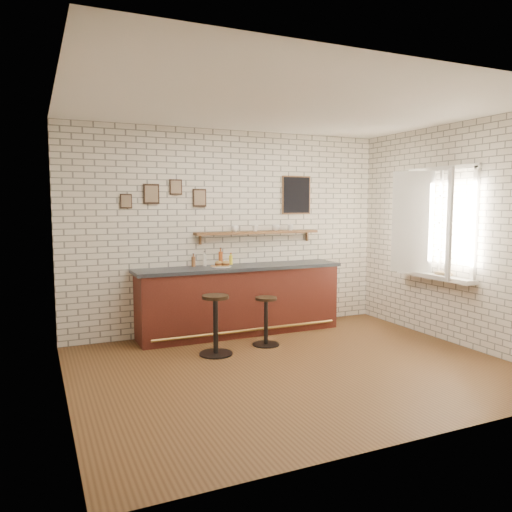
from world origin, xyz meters
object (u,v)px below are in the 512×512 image
object	(u,v)px
bar_stool_left	(216,323)
book_upper	(439,273)
shelf_cup_c	(276,228)
sandwich_plate	(222,267)
bitters_bottle_brown	(193,261)
bar_counter	(240,300)
condiment_bottle_yellow	(231,260)
shelf_cup_b	(255,228)
shelf_cup_a	(235,229)
shelf_cup_d	(290,227)
ciabatta_sandwich	(222,264)
bar_stool_right	(266,319)
bitters_bottle_white	(205,260)
bitters_bottle_amber	(221,258)
book_lower	(441,275)

from	to	relation	value
bar_stool_left	book_upper	bearing A→B (deg)	-12.37
shelf_cup_c	book_upper	xyz separation A→B (m)	(1.67, -1.71, -0.59)
sandwich_plate	bitters_bottle_brown	size ratio (longest dim) A/B	1.47
bar_counter	condiment_bottle_yellow	distance (m)	0.61
bitters_bottle_brown	shelf_cup_b	bearing A→B (deg)	0.16
shelf_cup_a	shelf_cup_d	distance (m)	0.94
bar_counter	ciabatta_sandwich	world-z (taller)	ciabatta_sandwich
shelf_cup_d	book_upper	distance (m)	2.30
ciabatta_sandwich	bar_stool_right	size ratio (longest dim) A/B	0.36
bitters_bottle_white	bar_stool_right	size ratio (longest dim) A/B	0.32
bar_stool_right	bitters_bottle_amber	bearing A→B (deg)	108.93
shelf_cup_d	condiment_bottle_yellow	bearing A→B (deg)	176.90
bitters_bottle_white	condiment_bottle_yellow	bearing A→B (deg)	0.00
bar_stool_right	bar_stool_left	bearing A→B (deg)	-170.49
bar_stool_left	shelf_cup_b	distance (m)	1.85
shelf_cup_b	book_upper	distance (m)	2.72
bitters_bottle_amber	shelf_cup_c	xyz separation A→B (m)	(0.92, 0.00, 0.43)
shelf_cup_c	shelf_cup_d	world-z (taller)	same
bar_counter	bar_stool_left	world-z (taller)	bar_counter
ciabatta_sandwich	bar_stool_left	xyz separation A→B (m)	(-0.40, -0.83, -0.65)
book_upper	shelf_cup_b	bearing A→B (deg)	141.59
bitters_bottle_amber	bar_stool_right	bearing A→B (deg)	-71.07
ciabatta_sandwich	condiment_bottle_yellow	bearing A→B (deg)	44.30
bar_counter	bar_stool_right	distance (m)	0.74
bitters_bottle_white	shelf_cup_b	size ratio (longest dim) A/B	2.08
condiment_bottle_yellow	shelf_cup_c	xyz separation A→B (m)	(0.75, 0.00, 0.46)
bitters_bottle_white	sandwich_plate	bearing A→B (deg)	-48.70
ciabatta_sandwich	bitters_bottle_amber	size ratio (longest dim) A/B	0.91
bitters_bottle_white	bitters_bottle_amber	bearing A→B (deg)	0.00
bar_stool_left	shelf_cup_a	size ratio (longest dim) A/B	6.46
shelf_cup_c	condiment_bottle_yellow	bearing A→B (deg)	109.48
bitters_bottle_amber	condiment_bottle_yellow	distance (m)	0.16
bitters_bottle_amber	shelf_cup_a	world-z (taller)	shelf_cup_a
shelf_cup_b	book_lower	xyz separation A→B (m)	(2.03, -1.75, -0.61)
shelf_cup_a	shelf_cup_d	bearing A→B (deg)	-34.14
bar_counter	bitters_bottle_amber	bearing A→B (deg)	138.83
shelf_cup_c	book_upper	world-z (taller)	shelf_cup_c
condiment_bottle_yellow	shelf_cup_a	bearing A→B (deg)	2.30
shelf_cup_b	book_lower	size ratio (longest dim) A/B	0.45
condiment_bottle_yellow	shelf_cup_b	bearing A→B (deg)	0.40
bar_counter	shelf_cup_c	distance (m)	1.26
bitters_bottle_white	bar_stool_left	bearing A→B (deg)	-101.17
bitters_bottle_amber	shelf_cup_c	size ratio (longest dim) A/B	2.24
bar_counter	ciabatta_sandwich	size ratio (longest dim) A/B	13.12
book_lower	shelf_cup_c	bearing A→B (deg)	124.99
bar_counter	bitters_bottle_brown	world-z (taller)	bitters_bottle_brown
bitters_bottle_amber	condiment_bottle_yellow	size ratio (longest dim) A/B	1.47
bitters_bottle_white	bitters_bottle_amber	world-z (taller)	bitters_bottle_amber
condiment_bottle_yellow	book_lower	xyz separation A→B (m)	(2.43, -1.75, -0.14)
shelf_cup_b	book_upper	bearing A→B (deg)	-95.94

